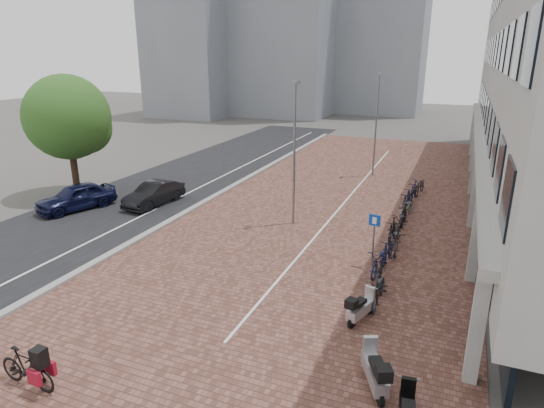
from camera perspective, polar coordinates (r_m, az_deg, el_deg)
The scene contains 17 objects.
ground at distance 17.30m, azimuth -7.69°, elevation -9.84°, with size 140.00×140.00×0.00m, color #474442.
plaza_brick at distance 27.04m, azimuth 8.79°, elevation 0.55°, with size 14.50×42.00×0.04m, color brown.
street_asphalt at distance 31.33m, azimuth -11.13°, elevation 2.84°, with size 8.00×50.00×0.03m, color black.
curb at distance 29.39m, azimuth -4.75°, elevation 2.25°, with size 0.35×42.00×0.14m, color gray.
lane_line at distance 30.29m, azimuth -7.96°, elevation 2.52°, with size 0.12×44.00×0.00m, color white.
parking_line at distance 26.99m, azimuth 9.21°, elevation 0.55°, with size 0.10×30.00×0.00m, color white.
bg_towers at distance 66.19m, azimuth 2.89°, elevation 23.18°, with size 33.00×23.00×32.00m.
car_navy at distance 27.01m, azimuth -22.98°, elevation 0.82°, with size 1.67×4.14×1.41m, color black.
car_dark at distance 26.47m, azimuth -14.34°, elevation 1.23°, with size 1.35×3.87×1.28m, color black.
hero_bike at distance 13.72m, azimuth -28.00°, elevation -17.38°, with size 1.83×0.57×1.28m.
scooter_front at distance 15.07m, azimuth 10.92°, elevation -12.31°, with size 0.47×1.49×1.03m, color #BABAC0, non-canonical shape.
scooter_back at distance 12.47m, azimuth 12.59°, elevation -19.26°, with size 0.53×1.69×1.16m, color #A8A8AD, non-canonical shape.
parking_sign at distance 18.43m, azimuth 12.44°, elevation -3.46°, with size 0.45×0.12×2.16m.
lamp_near at distance 22.05m, azimuth 2.75°, elevation 5.87°, with size 0.12×0.12×6.80m, color slate.
lamp_far at distance 32.15m, azimuth 12.67°, elevation 9.30°, with size 0.12×0.12×6.78m, color slate.
street_tree at distance 29.22m, azimuth -23.51°, elevation 9.52°, with size 4.81×4.81×7.00m.
bike_row at distance 22.45m, azimuth 15.57°, elevation -2.23°, with size 1.30×15.81×1.05m.
Camera 1 is at (7.87, -13.14, 8.05)m, focal length 30.55 mm.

